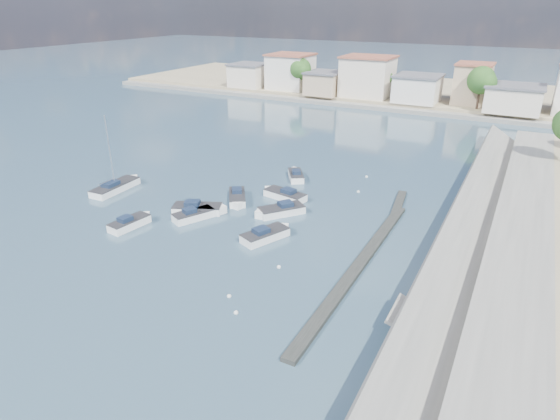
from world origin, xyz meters
The scene contains 17 objects.
ground centered at (0.00, 40.00, 0.00)m, with size 400.00×400.00×0.00m, color #293E52.
seawall_walkway centered at (18.50, 13.00, 0.90)m, with size 5.00×90.00×1.80m, color slate.
breakwater centered at (6.90, 12.69, 0.17)m, with size 2.00×31.02×0.35m.
far_shore_land centered at (0.00, 92.00, 0.70)m, with size 160.00×40.00×1.40m, color gray.
far_shore_quay centered at (0.00, 71.00, 0.40)m, with size 160.00×2.50×0.80m, color slate.
far_town centered at (10.71, 76.92, 4.93)m, with size 113.01×12.80×8.35m.
shore_trees centered at (8.34, 68.11, 6.22)m, with size 74.56×38.32×7.92m.
motorboat_a centered at (-15.23, 6.78, 0.38)m, with size 2.14×4.66×1.48m.
motorboat_b centered at (-2.24, 10.83, 0.38)m, with size 3.50×5.07×1.48m.
motorboat_c centered at (-5.49, 20.21, 0.38)m, with size 5.51×2.75×1.48m.
motorboat_d centered at (-3.82, 16.08, 0.38)m, with size 4.45×4.90×1.48m.
motorboat_e centered at (-10.80, 11.23, 0.38)m, with size 3.32×4.58×1.48m.
motorboat_f centered at (-7.13, 26.64, 0.38)m, with size 3.49×4.17×1.48m.
motorboat_g centered at (-9.51, 16.96, 0.38)m, with size 3.97×4.71×1.48m.
motorboat_h centered at (-11.33, 12.64, 0.38)m, with size 5.53×3.89×1.48m.
sailboat centered at (-23.82, 13.29, 0.41)m, with size 2.38×6.92×9.00m.
mooring_buoys centered at (2.91, 14.92, 0.05)m, with size 13.44×31.72×0.34m.
Camera 1 is at (17.03, -22.70, 20.13)m, focal length 30.00 mm.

